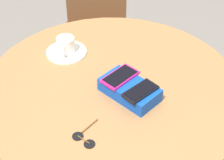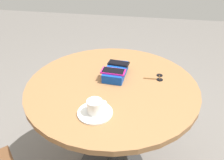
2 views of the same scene
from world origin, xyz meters
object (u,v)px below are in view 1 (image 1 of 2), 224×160
Objects in this scene: phone_magenta at (120,77)px; sunglasses at (84,138)px; round_table at (112,111)px; phone_box at (130,90)px; chair_near_window at (98,29)px; saucer at (66,52)px; coffee_cup at (66,45)px; phone_black at (140,91)px.

phone_magenta is 1.24× the size of sunglasses.
phone_box is (-0.09, 0.01, 0.17)m from round_table.
chair_near_window reaches higher than round_table.
coffee_cup reaches higher than saucer.
phone_black is 0.95× the size of phone_magenta.
coffee_cup is at bearing -37.53° from sunglasses.
sunglasses is (-0.07, 0.26, -0.05)m from phone_magenta.
phone_box is at bearing -9.76° from phone_black.
phone_magenta is 0.95m from chair_near_window.
round_table is 0.20m from phone_magenta.
saucer is 0.72m from chair_near_window.
phone_magenta is at bearing -6.94° from phone_box.
sunglasses is at bearing 129.95° from chair_near_window.
round_table is 8.57× the size of sunglasses.
phone_box is 0.36m from saucer.
saucer is 0.48m from sunglasses.
chair_near_window is at bearing -50.05° from sunglasses.
phone_black is at bearing 140.98° from chair_near_window.
coffee_cup reaches higher than round_table.
saucer reaches higher than round_table.
phone_black is 1.03m from chair_near_window.
coffee_cup is 0.48m from sunglasses.
saucer is at bearing -6.30° from phone_black.
sunglasses is at bearing 112.02° from round_table.
phone_black is 1.41× the size of coffee_cup.
phone_magenta is 0.27m from sunglasses.
phone_magenta is at bearing -8.42° from phone_black.
chair_near_window is (0.65, -0.59, -0.35)m from phone_magenta.
saucer is at bearing -37.63° from sunglasses.
chair_near_window reaches higher than sunglasses.
phone_magenta is (0.05, -0.01, 0.03)m from phone_box.
coffee_cup is (0.31, -0.03, -0.01)m from phone_magenta.
phone_box is 0.06m from phone_black.
phone_box is 1.30× the size of saucer.
coffee_cup is at bearing 121.37° from saucer.
phone_magenta is (-0.04, -0.00, 0.20)m from round_table.
chair_near_window is at bearing -42.47° from phone_magenta.
phone_black and phone_magenta have the same top height.
chair_near_window is (0.34, -0.56, -0.33)m from coffee_cup.
sunglasses is at bearing 142.47° from coffee_cup.
saucer is 1.77× the size of coffee_cup.
phone_box is 0.36m from coffee_cup.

